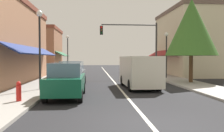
# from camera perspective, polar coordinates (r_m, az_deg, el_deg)

# --- Properties ---
(ground_plane) EXTENTS (80.00, 80.00, 0.00)m
(ground_plane) POSITION_cam_1_polar(r_m,az_deg,el_deg) (24.88, -0.50, -2.66)
(ground_plane) COLOR black
(sidewalk_left) EXTENTS (2.60, 56.00, 0.12)m
(sidewalk_left) POSITION_cam_1_polar(r_m,az_deg,el_deg) (25.11, -13.14, -2.53)
(sidewalk_left) COLOR gray
(sidewalk_left) RESTS_ON ground
(sidewalk_right) EXTENTS (2.60, 56.00, 0.12)m
(sidewalk_right) POSITION_cam_1_polar(r_m,az_deg,el_deg) (25.84, 11.77, -2.39)
(sidewalk_right) COLOR #A39E99
(sidewalk_right) RESTS_ON ground
(lane_center_stripe) EXTENTS (0.14, 52.00, 0.01)m
(lane_center_stripe) POSITION_cam_1_polar(r_m,az_deg,el_deg) (24.88, -0.50, -2.65)
(lane_center_stripe) COLOR silver
(lane_center_stripe) RESTS_ON ground
(storefront_right_block) EXTENTS (5.77, 10.20, 7.54)m
(storefront_right_block) POSITION_cam_1_polar(r_m,az_deg,el_deg) (28.86, 17.46, 5.39)
(storefront_right_block) COLOR beige
(storefront_right_block) RESTS_ON ground
(storefront_far_left) EXTENTS (5.52, 8.20, 6.29)m
(storefront_far_left) POSITION_cam_1_polar(r_m,az_deg,el_deg) (35.50, -16.17, 3.75)
(storefront_far_left) COLOR #8E5B42
(storefront_far_left) RESTS_ON ground
(parked_car_nearest_left) EXTENTS (1.79, 4.10, 1.77)m
(parked_car_nearest_left) POSITION_cam_1_polar(r_m,az_deg,el_deg) (12.09, -11.05, -3.47)
(parked_car_nearest_left) COLOR #0F4C33
(parked_car_nearest_left) RESTS_ON ground
(parked_car_second_left) EXTENTS (1.88, 4.15, 1.77)m
(parked_car_second_left) POSITION_cam_1_polar(r_m,az_deg,el_deg) (17.24, -9.66, -1.83)
(parked_car_second_left) COLOR #4C5156
(parked_car_second_left) RESTS_ON ground
(van_in_lane) EXTENTS (2.11, 5.23, 2.12)m
(van_in_lane) POSITION_cam_1_polar(r_m,az_deg,el_deg) (15.89, 6.59, -1.17)
(van_in_lane) COLOR beige
(van_in_lane) RESTS_ON ground
(traffic_signal_mast_arm) EXTENTS (5.96, 0.50, 5.66)m
(traffic_signal_mast_arm) POSITION_cam_1_polar(r_m,az_deg,el_deg) (24.51, 5.96, 6.45)
(traffic_signal_mast_arm) COLOR #333333
(traffic_signal_mast_arm) RESTS_ON ground
(street_lamp_left_near) EXTENTS (0.36, 0.36, 4.86)m
(street_lamp_left_near) POSITION_cam_1_polar(r_m,az_deg,el_deg) (14.86, -17.15, 6.71)
(street_lamp_left_near) COLOR black
(street_lamp_left_near) RESTS_ON ground
(street_lamp_right_mid) EXTENTS (0.36, 0.36, 4.43)m
(street_lamp_right_mid) POSITION_cam_1_polar(r_m,az_deg,el_deg) (22.97, 13.06, 4.44)
(street_lamp_right_mid) COLOR black
(street_lamp_right_mid) RESTS_ON ground
(street_lamp_left_far) EXTENTS (0.36, 0.36, 4.89)m
(street_lamp_left_far) POSITION_cam_1_polar(r_m,az_deg,el_deg) (30.94, -10.70, 4.31)
(street_lamp_left_far) COLOR black
(street_lamp_left_far) RESTS_ON ground
(tree_right_near) EXTENTS (3.99, 3.99, 6.58)m
(tree_right_near) POSITION_cam_1_polar(r_m,az_deg,el_deg) (19.38, 18.71, 8.88)
(tree_right_near) COLOR #4C331E
(tree_right_near) RESTS_ON ground
(fire_hydrant) EXTENTS (0.22, 0.22, 0.87)m
(fire_hydrant) POSITION_cam_1_polar(r_m,az_deg,el_deg) (11.17, -21.69, -5.72)
(fire_hydrant) COLOR red
(fire_hydrant) RESTS_ON ground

